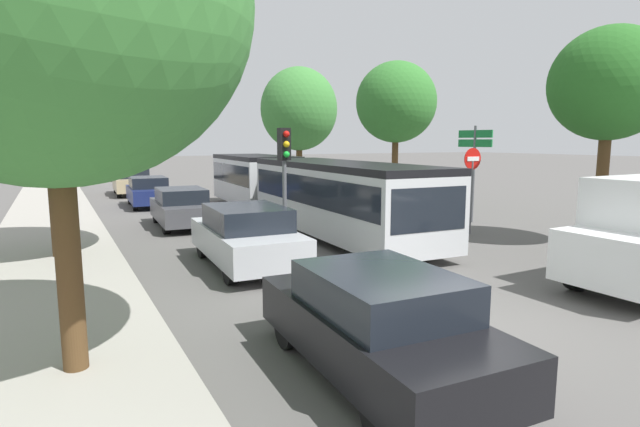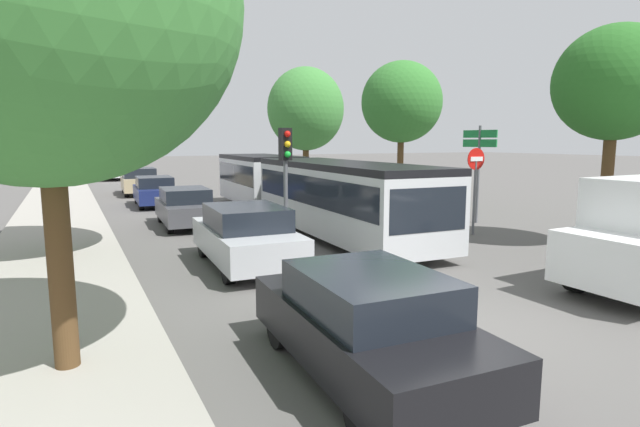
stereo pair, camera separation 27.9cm
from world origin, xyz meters
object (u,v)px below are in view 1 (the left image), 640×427
city_bus_rear (103,160)px  tree_left_mid (46,71)px  queued_car_graphite (181,207)px  no_entry_sign (472,177)px  direction_sign_post (474,154)px  queued_car_black (377,323)px  queued_car_tan (132,181)px  tree_left_near (49,0)px  traffic_light (285,160)px  tree_right_near (610,85)px  articulated_bus (297,186)px  queued_car_navy (148,191)px  queued_car_silver (246,236)px  tree_right_mid (396,103)px  tree_right_far (298,111)px

city_bus_rear → tree_left_mid: bearing=172.7°
city_bus_rear → queued_car_graphite: city_bus_rear is taller
no_entry_sign → direction_sign_post: bearing=133.6°
city_bus_rear → no_entry_sign: bearing=-167.2°
queued_car_black → queued_car_graphite: size_ratio=1.02×
queued_car_tan → tree_left_near: size_ratio=0.65×
tree_left_mid → direction_sign_post: bearing=-1.5°
queued_car_black → traffic_light: 8.26m
city_bus_rear → traffic_light: bearing=-177.3°
direction_sign_post → tree_left_mid: size_ratio=0.49×
tree_right_near → tree_left_near: bearing=-171.7°
queued_car_graphite → tree_left_mid: tree_left_mid is taller
articulated_bus → queued_car_navy: (-4.15, 7.43, -0.67)m
city_bus_rear → direction_sign_post: (10.07, -32.47, 1.10)m
queued_car_graphite → tree_left_near: (-3.85, -11.02, 3.95)m
city_bus_rear → tree_right_near: size_ratio=1.87×
queued_car_black → tree_left_mid: bearing=24.4°
queued_car_silver → no_entry_sign: 8.06m
no_entry_sign → tree_right_mid: size_ratio=0.42×
direction_sign_post → tree_left_mid: tree_left_mid is taller
queued_car_black → tree_right_far: size_ratio=0.55×
queued_car_navy → tree_left_mid: size_ratio=0.56×
queued_car_silver → traffic_light: 2.87m
queued_car_graphite → queued_car_navy: (-0.07, 6.42, 0.00)m
tree_right_near → direction_sign_post: bearing=92.0°
queued_car_black → queued_car_navy: size_ratio=1.02×
queued_car_graphite → tree_left_mid: 6.76m
articulated_bus → tree_right_mid: (6.27, 2.36, 3.44)m
queued_car_black → traffic_light: traffic_light is taller
tree_left_near → tree_right_mid: 18.82m
articulated_bus → direction_sign_post: bearing=64.7°
direction_sign_post → tree_left_near: tree_left_near is taller
city_bus_rear → tree_left_near: size_ratio=1.70×
articulated_bus → tree_left_mid: size_ratio=2.21×
no_entry_sign → tree_right_mid: bearing=162.4°
queued_car_graphite → no_entry_sign: size_ratio=1.44×
articulated_bus → city_bus_rear: 29.66m
queued_car_silver → traffic_light: traffic_light is taller
tree_right_near → tree_left_mid: bearing=159.6°
tree_right_near → tree_right_mid: (0.27, 10.33, 0.20)m
no_entry_sign → direction_sign_post: size_ratio=0.78×
queued_car_silver → queued_car_navy: (-0.16, 12.94, -0.05)m
queued_car_black → queued_car_tan: bearing=2.2°
queued_car_black → queued_car_silver: 6.27m
queued_car_tan → tree_right_near: bearing=-151.6°
traffic_light → tree_right_far: 17.32m
queued_car_black → tree_right_far: bearing=-20.4°
queued_car_silver → queued_car_graphite: size_ratio=1.08×
queued_car_silver → tree_left_mid: size_ratio=0.60×
tree_right_mid → tree_right_far: 8.96m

